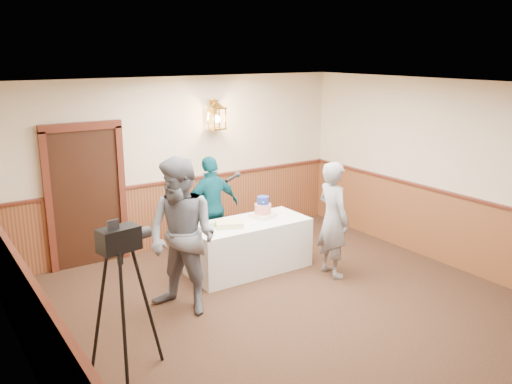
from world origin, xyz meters
The scene contains 10 objects.
ground centered at (0.00, 0.00, 0.00)m, with size 7.00×7.00×0.00m, color black.
room_shell centered at (-0.05, 0.45, 1.52)m, with size 6.02×7.02×2.81m.
display_table centered at (0.30, 1.90, 0.38)m, with size 1.80×0.80×0.75m, color white.
tiered_cake centered at (0.61, 1.97, 0.88)m, with size 0.39×0.39×0.33m.
sheet_cake_yellow centered at (-0.04, 1.87, 0.79)m, with size 0.38×0.29×0.08m, color #D7C080.
sheet_cake_green centered at (-0.42, 2.02, 0.79)m, with size 0.34×0.27×0.08m, color #96BF86.
interviewer centered at (-1.09, 1.24, 0.98)m, with size 1.65×1.20×1.97m.
baker centered at (1.22, 1.08, 0.85)m, with size 0.62×0.41×1.69m, color gray.
assistant_p centered at (0.13, 2.69, 0.81)m, with size 0.95×0.40×1.62m, color #0C4B58.
tv_camera_rig centered at (-2.21, 0.26, 0.71)m, with size 0.62×0.58×1.58m.
Camera 1 is at (-3.79, -4.49, 3.20)m, focal length 38.00 mm.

